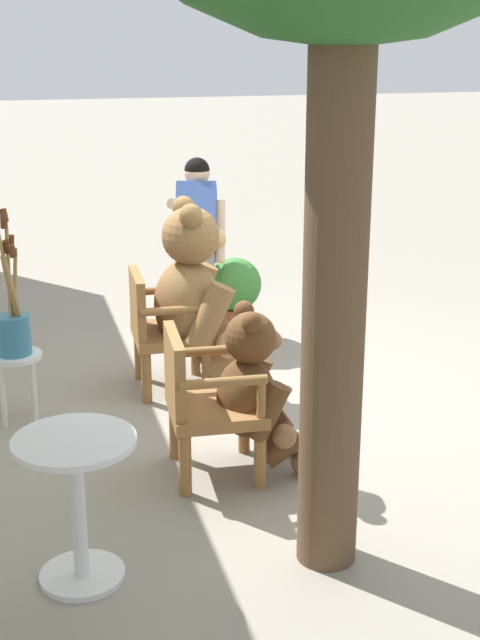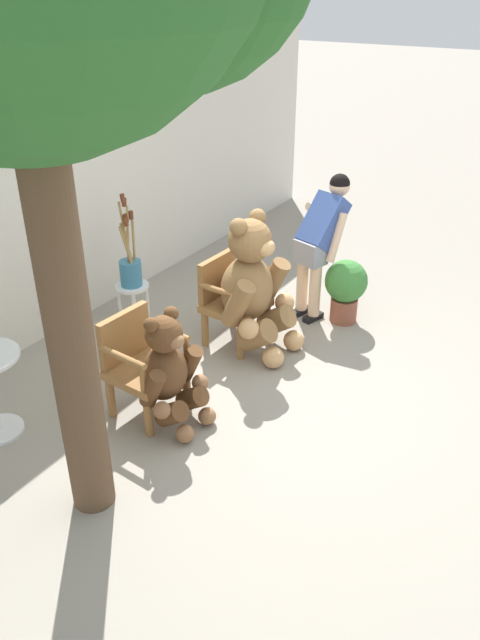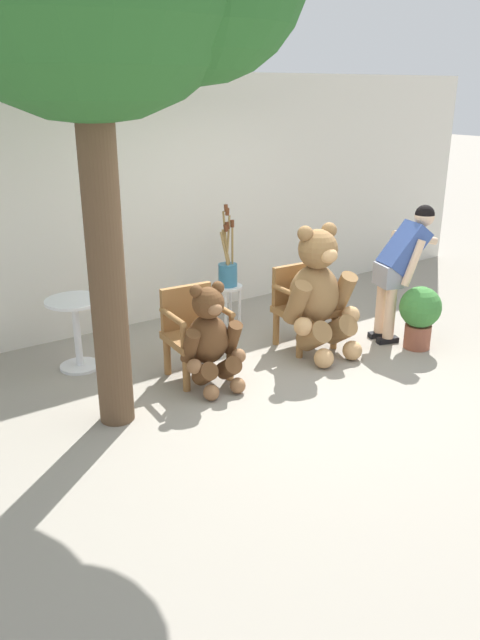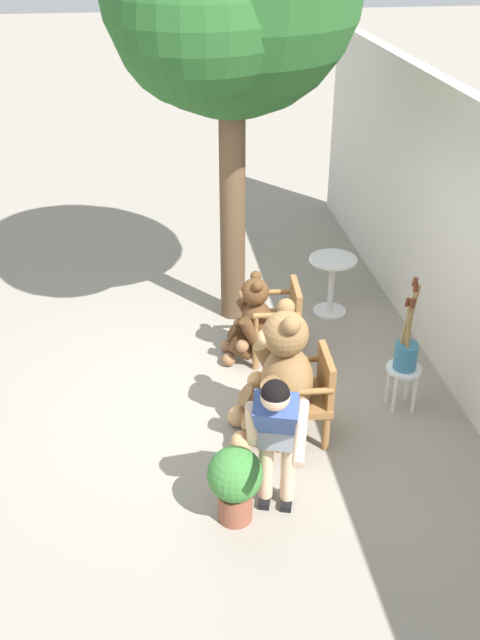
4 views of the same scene
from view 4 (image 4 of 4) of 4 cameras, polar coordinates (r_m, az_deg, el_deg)
The scene contains 11 objects.
ground_plane at distance 7.21m, azimuth -1.48°, elevation -6.15°, with size 60.00×60.00×0.00m, color gray.
back_wall at distance 7.12m, azimuth 18.00°, elevation 4.85°, with size 10.00×0.16×2.80m, color silver.
wooden_chair_left at distance 7.60m, azimuth 3.17°, elevation 0.05°, with size 0.60×0.56×0.86m.
wooden_chair_right at distance 6.51m, azimuth 5.35°, elevation -5.83°, with size 0.58×0.54×0.86m.
teddy_bear_large at distance 6.35m, azimuth 3.17°, elevation -4.52°, with size 0.81×0.78×1.36m.
teddy_bear_small at distance 7.55m, azimuth 0.96°, elevation 0.09°, with size 0.60×0.58×0.99m.
person_visitor at distance 5.41m, azimuth 2.98°, elevation -8.60°, with size 0.89×0.49×1.48m.
white_stool at distance 7.05m, azimuth 12.90°, elevation -4.43°, with size 0.34×0.34×0.46m.
brush_bucket at distance 6.89m, azimuth 13.16°, elevation -2.35°, with size 0.22×0.22×0.95m.
round_side_table at distance 8.51m, azimuth 7.35°, elevation 3.26°, with size 0.56×0.56×0.72m.
potted_plant at distance 5.70m, azimuth -0.40°, elevation -12.70°, with size 0.44×0.44×0.68m.
Camera 4 is at (5.77, -0.61, 4.29)m, focal length 40.00 mm.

